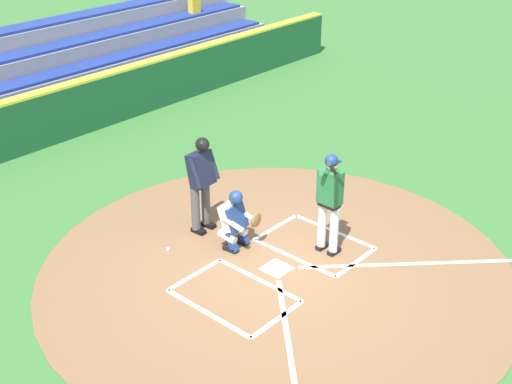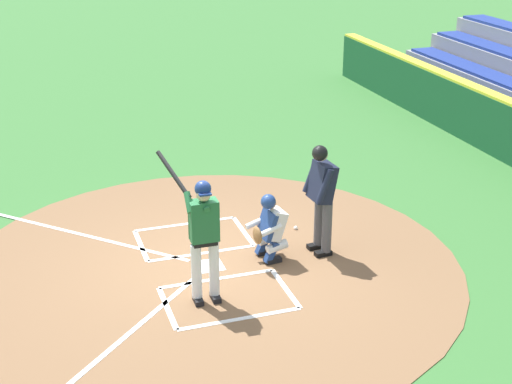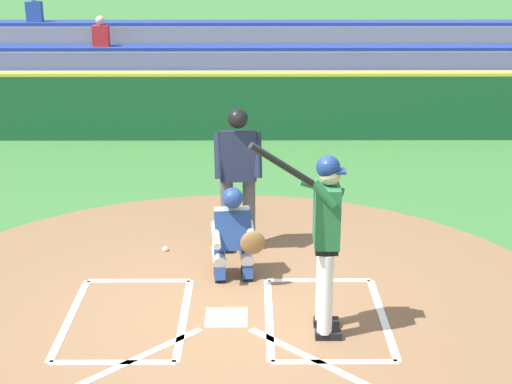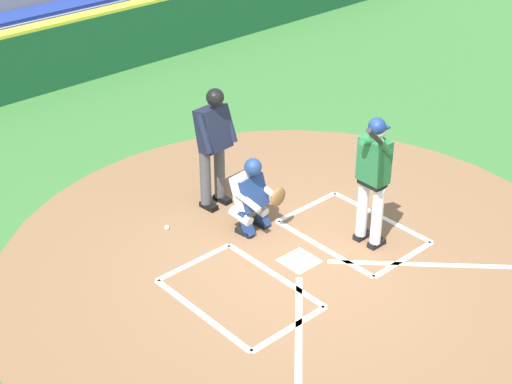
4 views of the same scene
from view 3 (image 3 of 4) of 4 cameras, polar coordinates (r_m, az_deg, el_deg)
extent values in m
plane|color=#387033|center=(8.27, -2.19, -9.29)|extent=(120.00, 120.00, 0.00)
cylinder|color=brown|center=(8.27, -2.19, -9.25)|extent=(8.00, 8.00, 0.01)
cube|color=white|center=(8.27, -2.19, -9.19)|extent=(0.44, 0.44, 0.01)
cube|color=white|center=(9.10, 4.66, -6.51)|extent=(1.20, 0.08, 0.01)
cube|color=white|center=(7.52, 5.81, -12.34)|extent=(1.20, 0.08, 0.01)
cube|color=white|center=(8.26, 0.97, -9.19)|extent=(0.08, 1.80, 0.01)
cube|color=white|center=(8.38, 9.31, -9.06)|extent=(0.08, 1.80, 0.01)
cube|color=white|center=(9.16, -8.63, -6.48)|extent=(1.20, 0.08, 0.01)
cube|color=white|center=(7.59, -10.53, -12.24)|extent=(1.20, 0.08, 0.01)
cube|color=white|center=(8.29, -5.34, -9.17)|extent=(0.08, 1.80, 0.01)
cube|color=white|center=(8.48, -13.54, -8.98)|extent=(0.08, 1.80, 0.01)
cylinder|color=white|center=(7.91, 4.99, -6.66)|extent=(0.15, 0.15, 0.84)
cube|color=black|center=(8.12, 5.19, -9.57)|extent=(0.26, 0.12, 0.09)
cylinder|color=white|center=(7.68, 5.13, -7.49)|extent=(0.15, 0.15, 0.84)
cube|color=black|center=(7.89, 5.33, -10.46)|extent=(0.26, 0.12, 0.09)
cube|color=black|center=(7.61, 5.16, -3.88)|extent=(0.23, 0.34, 0.10)
cube|color=#236638|center=(7.49, 5.23, -1.69)|extent=(0.25, 0.40, 0.60)
sphere|color=beige|center=(7.36, 5.48, 1.30)|extent=(0.21, 0.21, 0.21)
sphere|color=navy|center=(7.34, 5.34, 1.83)|extent=(0.23, 0.23, 0.23)
cube|color=navy|center=(7.36, 6.19, 1.56)|extent=(0.11, 0.17, 0.02)
cylinder|color=#236638|center=(7.41, 4.90, 0.38)|extent=(0.43, 0.10, 0.21)
cylinder|color=#236638|center=(7.21, 5.02, -0.14)|extent=(0.27, 0.09, 0.29)
cylinder|color=black|center=(6.98, 2.20, 1.86)|extent=(0.69, 0.35, 0.53)
cylinder|color=black|center=(7.20, 4.63, 0.35)|extent=(0.10, 0.10, 0.08)
cube|color=black|center=(9.15, -0.69, -6.09)|extent=(0.15, 0.27, 0.09)
cube|color=navy|center=(9.05, -0.67, -5.30)|extent=(0.15, 0.25, 0.37)
cylinder|color=silver|center=(9.11, -0.73, -4.59)|extent=(0.19, 0.37, 0.21)
cube|color=black|center=(9.13, -2.70, -6.17)|extent=(0.15, 0.27, 0.09)
cube|color=navy|center=(9.03, -2.70, -5.39)|extent=(0.15, 0.25, 0.37)
cylinder|color=silver|center=(9.09, -2.75, -4.67)|extent=(0.19, 0.37, 0.21)
cube|color=silver|center=(8.98, -1.76, -2.61)|extent=(0.44, 0.40, 0.52)
cube|color=navy|center=(8.88, -1.71, -2.87)|extent=(0.44, 0.26, 0.46)
sphere|color=brown|center=(8.78, -1.75, -0.53)|extent=(0.21, 0.21, 0.21)
sphere|color=navy|center=(8.76, -1.74, -0.44)|extent=(0.24, 0.24, 0.24)
cylinder|color=silver|center=(8.84, -0.38, -3.08)|extent=(0.14, 0.46, 0.20)
cylinder|color=silver|center=(8.81, -2.97, -3.18)|extent=(0.14, 0.46, 0.20)
ellipsoid|color=brown|center=(8.67, -0.24, -3.75)|extent=(0.29, 0.13, 0.28)
cylinder|color=#4C4C51|center=(9.81, -0.52, -1.41)|extent=(0.16, 0.16, 0.86)
cube|color=black|center=(9.93, -0.49, -4.03)|extent=(0.15, 0.29, 0.09)
cylinder|color=#4C4C51|center=(9.79, -2.15, -1.45)|extent=(0.16, 0.16, 0.86)
cube|color=black|center=(9.92, -2.11, -4.07)|extent=(0.15, 0.29, 0.09)
cube|color=#191E33|center=(9.53, -1.36, 2.67)|extent=(0.46, 0.39, 0.66)
sphere|color=beige|center=(9.38, -1.36, 5.36)|extent=(0.22, 0.22, 0.22)
sphere|color=black|center=(9.35, -1.36, 5.45)|extent=(0.25, 0.25, 0.25)
cylinder|color=#191E33|center=(9.46, 0.12, 2.74)|extent=(0.12, 0.29, 0.56)
cylinder|color=#191E33|center=(9.44, -2.79, 2.68)|extent=(0.12, 0.29, 0.56)
sphere|color=white|center=(9.94, -6.70, -4.20)|extent=(0.07, 0.07, 0.07)
cube|color=#19512D|center=(15.16, -1.33, 6.27)|extent=(22.00, 0.36, 1.25)
cube|color=yellow|center=(15.03, -1.34, 8.71)|extent=(22.00, 0.32, 0.06)
cube|color=gray|center=(16.25, -1.25, 5.67)|extent=(20.00, 0.85, 0.45)
cube|color=navy|center=(16.19, -1.26, 6.59)|extent=(19.60, 0.72, 0.08)
cube|color=gray|center=(17.03, -1.21, 7.05)|extent=(20.00, 0.85, 0.90)
cube|color=navy|center=(16.94, -1.23, 8.68)|extent=(19.60, 0.72, 0.08)
cube|color=gray|center=(17.82, -1.18, 8.31)|extent=(20.00, 0.85, 1.35)
cube|color=navy|center=(17.71, -1.19, 10.59)|extent=(19.60, 0.72, 0.08)
cube|color=gray|center=(18.62, -1.14, 9.46)|extent=(20.00, 0.85, 1.80)
cube|color=navy|center=(18.49, -1.16, 12.34)|extent=(19.60, 0.72, 0.08)
cube|color=red|center=(17.94, -11.35, 11.21)|extent=(0.36, 0.22, 0.46)
sphere|color=beige|center=(17.90, -11.42, 12.29)|extent=(0.20, 0.20, 0.20)
cube|color=#284C9E|center=(19.09, -16.01, 12.66)|extent=(0.36, 0.22, 0.46)
camera|label=1|loc=(8.37, -89.26, 19.75)|focal=48.82mm
camera|label=2|loc=(11.13, 68.35, 16.60)|focal=52.53mm
camera|label=4|loc=(6.81, -84.05, 20.61)|focal=54.72mm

